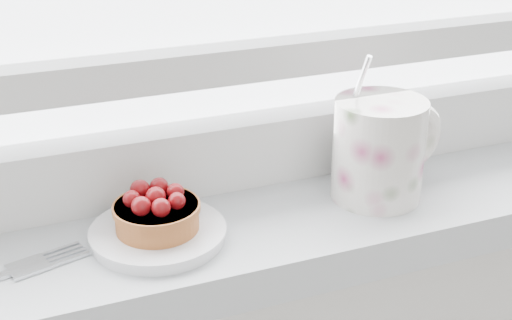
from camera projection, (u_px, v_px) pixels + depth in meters
saucer at (158, 234)px, 0.64m from camera, size 0.12×0.12×0.01m
raspberry_tart at (156, 211)px, 0.63m from camera, size 0.08×0.08×0.04m
floral_mug at (381, 147)px, 0.70m from camera, size 0.14×0.11×0.15m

